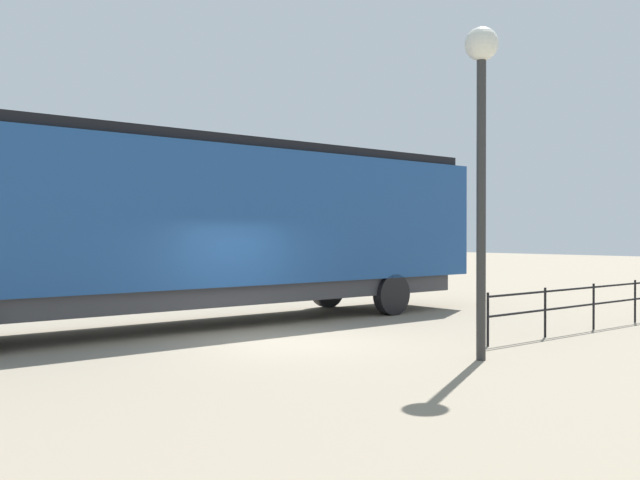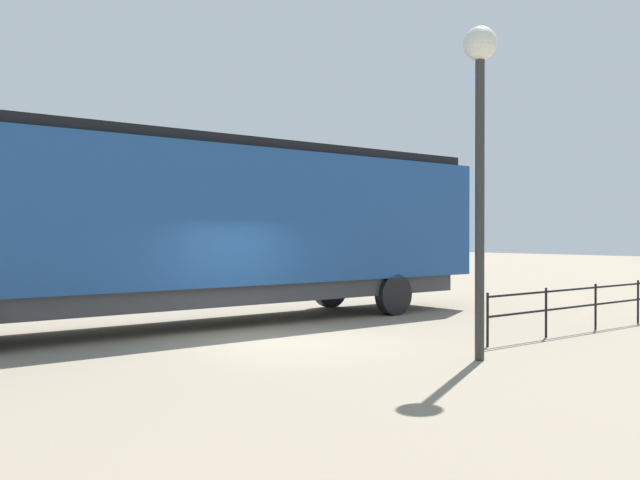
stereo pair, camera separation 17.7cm
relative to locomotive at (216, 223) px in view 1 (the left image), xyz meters
name	(u,v)px [view 1 (the left image)]	position (x,y,z in m)	size (l,w,h in m)	color
ground_plane	(281,342)	(3.21, -0.44, -2.43)	(120.00, 120.00, 0.00)	gray
locomotive	(216,223)	(0.00, 0.00, 0.00)	(2.96, 16.37, 4.38)	navy
lamp_post	(481,111)	(7.06, 0.98, 1.82)	(0.58, 0.58, 5.69)	#2D2D2D
platform_fence	(635,294)	(6.24, 8.08, -1.75)	(0.05, 11.68, 1.04)	black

